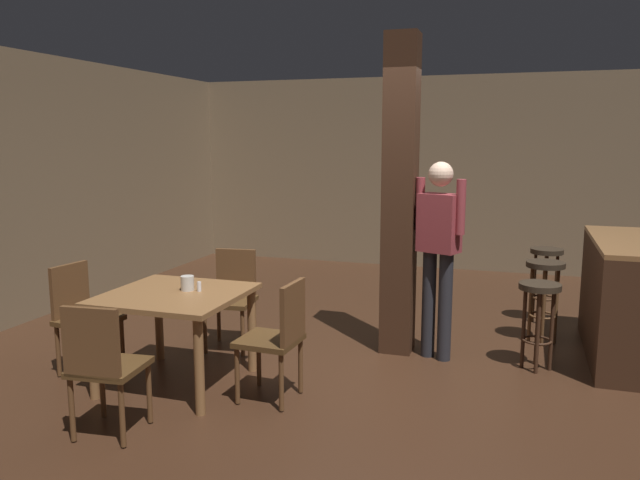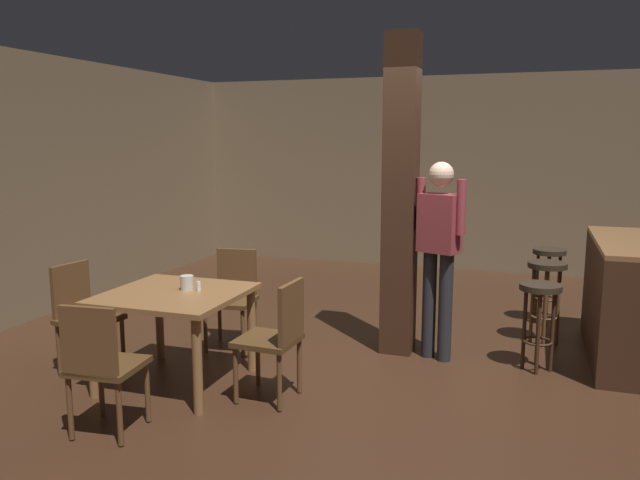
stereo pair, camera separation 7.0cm
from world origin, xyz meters
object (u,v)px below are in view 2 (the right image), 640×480
at_px(salt_shaker, 199,286).
at_px(bar_counter, 614,298).
at_px(napkin_cup, 187,283).
at_px(standing_person, 439,246).
at_px(dining_table, 175,306).
at_px(chair_east, 277,334).
at_px(bar_stool_near, 540,306).
at_px(chair_north, 233,293).
at_px(chair_south, 101,362).
at_px(chair_west, 82,312).
at_px(bar_stool_far, 548,269).
at_px(bar_stool_mid, 546,283).

bearing_deg(salt_shaker, bar_counter, 28.17).
bearing_deg(napkin_cup, standing_person, 32.52).
relative_size(dining_table, bar_counter, 0.60).
height_order(chair_east, bar_stool_near, chair_east).
bearing_deg(chair_north, chair_south, -89.66).
bearing_deg(bar_stool_near, salt_shaker, -155.93).
bearing_deg(chair_west, bar_stool_far, 36.14).
height_order(chair_west, chair_east, same).
relative_size(dining_table, bar_stool_near, 1.39).
xyz_separation_m(napkin_cup, salt_shaker, (0.10, 0.00, -0.02)).
xyz_separation_m(chair_west, chair_north, (0.89, 0.96, 0.00)).
bearing_deg(bar_stool_near, chair_east, -145.13).
distance_m(chair_north, bar_stool_far, 3.24).
xyz_separation_m(dining_table, chair_north, (0.02, 0.94, -0.12)).
bearing_deg(dining_table, bar_stool_near, 24.40).
height_order(dining_table, napkin_cup, napkin_cup).
xyz_separation_m(chair_north, napkin_cup, (0.04, -0.85, 0.29)).
xyz_separation_m(chair_west, salt_shaker, (1.03, 0.10, 0.27)).
relative_size(chair_west, bar_stool_far, 1.13).
xyz_separation_m(chair_west, bar_stool_far, (3.65, 2.66, 0.07)).
bearing_deg(standing_person, bar_counter, 20.56).
bearing_deg(chair_south, chair_north, 90.34).
height_order(chair_west, chair_south, same).
bearing_deg(dining_table, bar_counter, 28.23).
bearing_deg(bar_stool_near, chair_north, -174.08).
distance_m(dining_table, chair_north, 0.95).
height_order(dining_table, chair_east, chair_east).
height_order(chair_west, salt_shaker, chair_west).
xyz_separation_m(chair_west, bar_stool_mid, (3.62, 1.98, 0.08)).
height_order(chair_south, bar_stool_mid, chair_south).
bearing_deg(bar_stool_mid, chair_east, -133.00).
bearing_deg(chair_west, napkin_cup, 6.28).
height_order(bar_counter, bar_stool_near, bar_counter).
distance_m(dining_table, chair_west, 0.88).
xyz_separation_m(chair_north, chair_south, (0.01, -1.88, 0.00)).
bearing_deg(chair_east, bar_stool_far, 54.75).
distance_m(salt_shaker, bar_stool_far, 3.66).
relative_size(dining_table, chair_south, 1.15).
xyz_separation_m(bar_counter, bar_stool_far, (-0.53, 0.88, 0.05)).
height_order(chair_north, salt_shaker, chair_north).
height_order(salt_shaker, standing_person, standing_person).
distance_m(bar_stool_mid, bar_stool_far, 0.69).
bearing_deg(chair_south, bar_stool_mid, 46.91).
bearing_deg(chair_south, bar_counter, 39.65).
xyz_separation_m(salt_shaker, bar_counter, (3.14, 1.68, -0.24)).
bearing_deg(bar_stool_far, napkin_cup, -136.69).
xyz_separation_m(chair_south, salt_shaker, (0.13, 1.03, 0.27)).
bearing_deg(chair_west, standing_person, 24.56).
bearing_deg(standing_person, salt_shaker, -146.01).
xyz_separation_m(dining_table, chair_west, (-0.87, -0.01, -0.12)).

